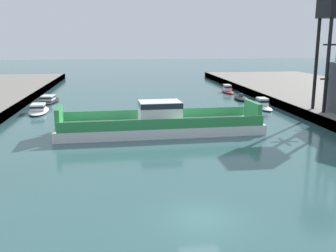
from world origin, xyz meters
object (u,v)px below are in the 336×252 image
(moored_boat_near_right, at_px, (263,104))
(chain_ferry, at_px, (160,123))
(moored_boat_upstream_a, at_px, (241,98))
(moored_boat_far_left, at_px, (227,89))
(moored_boat_near_left, at_px, (49,100))
(moored_boat_far_right, at_px, (39,109))

(moored_boat_near_right, bearing_deg, chain_ferry, -140.72)
(moored_boat_upstream_a, bearing_deg, chain_ferry, -125.54)
(chain_ferry, bearing_deg, moored_boat_far_left, 62.75)
(moored_boat_near_right, bearing_deg, moored_boat_upstream_a, 93.29)
(moored_boat_near_left, distance_m, moored_boat_far_left, 34.76)
(moored_boat_near_right, distance_m, moored_boat_far_right, 33.74)
(moored_boat_upstream_a, bearing_deg, moored_boat_far_right, -164.92)
(chain_ferry, bearing_deg, moored_boat_near_right, 39.28)
(moored_boat_near_left, distance_m, moored_boat_upstream_a, 33.42)
(chain_ferry, relative_size, moored_boat_upstream_a, 3.64)
(moored_boat_near_left, bearing_deg, moored_boat_near_right, -16.50)
(moored_boat_far_right, height_order, moored_boat_upstream_a, moored_boat_far_right)
(moored_boat_near_right, bearing_deg, moored_boat_far_left, 91.03)
(chain_ferry, height_order, moored_boat_near_right, chain_ferry)
(chain_ferry, height_order, moored_boat_upstream_a, chain_ferry)
(moored_boat_far_right, xyz_separation_m, moored_boat_upstream_a, (33.20, 8.95, -0.22))
(moored_boat_far_right, relative_size, moored_boat_upstream_a, 1.22)
(moored_boat_near_left, distance_m, moored_boat_far_right, 9.61)
(moored_boat_near_left, distance_m, moored_boat_near_right, 35.41)
(moored_boat_near_left, bearing_deg, moored_boat_far_left, 14.80)
(moored_boat_far_left, height_order, moored_boat_upstream_a, moored_boat_far_left)
(moored_boat_upstream_a, bearing_deg, moored_boat_far_left, 88.80)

